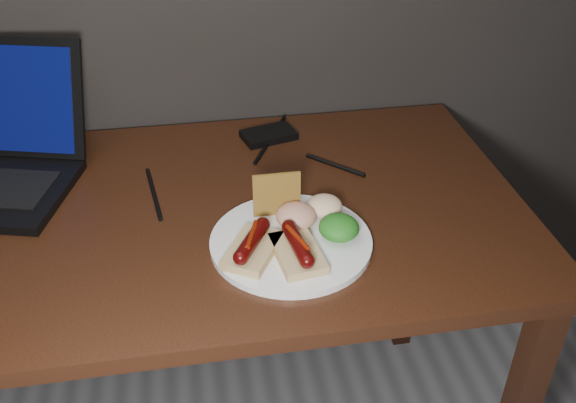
% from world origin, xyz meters
% --- Properties ---
extents(desk, '(1.40, 0.70, 0.75)m').
position_xyz_m(desk, '(0.00, 1.38, 0.66)').
color(desk, '#381D0E').
rests_on(desk, ground).
extents(hard_drive, '(0.13, 0.10, 0.02)m').
position_xyz_m(hard_drive, '(0.26, 1.63, 0.76)').
color(hard_drive, black).
rests_on(hard_drive, desk).
extents(desk_cables, '(0.81, 0.37, 0.01)m').
position_xyz_m(desk_cables, '(0.05, 1.50, 0.75)').
color(desk_cables, black).
rests_on(desk_cables, desk).
extents(plate, '(0.29, 0.29, 0.01)m').
position_xyz_m(plate, '(0.24, 1.24, 0.76)').
color(plate, silver).
rests_on(plate, desk).
extents(bread_sausage_left, '(0.12, 0.13, 0.04)m').
position_xyz_m(bread_sausage_left, '(0.17, 1.22, 0.78)').
color(bread_sausage_left, '#DBB881').
rests_on(bread_sausage_left, plate).
extents(bread_sausage_center, '(0.09, 0.12, 0.04)m').
position_xyz_m(bread_sausage_center, '(0.24, 1.19, 0.78)').
color(bread_sausage_center, '#DBB881').
rests_on(bread_sausage_center, plate).
extents(crispbread, '(0.08, 0.01, 0.08)m').
position_xyz_m(crispbread, '(0.23, 1.32, 0.80)').
color(crispbread, '#AB842F').
rests_on(crispbread, plate).
extents(salad_greens, '(0.07, 0.07, 0.04)m').
position_xyz_m(salad_greens, '(0.32, 1.24, 0.78)').
color(salad_greens, '#115813').
rests_on(salad_greens, plate).
extents(salsa_mound, '(0.07, 0.07, 0.04)m').
position_xyz_m(salsa_mound, '(0.26, 1.28, 0.78)').
color(salsa_mound, maroon).
rests_on(salsa_mound, plate).
extents(coleslaw_mound, '(0.06, 0.06, 0.04)m').
position_xyz_m(coleslaw_mound, '(0.31, 1.31, 0.78)').
color(coleslaw_mound, white).
rests_on(coleslaw_mound, plate).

